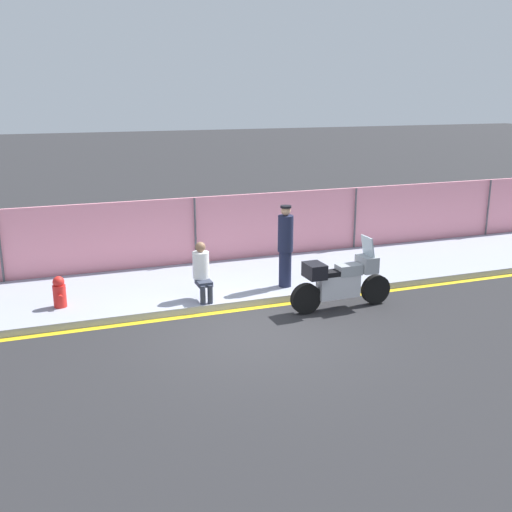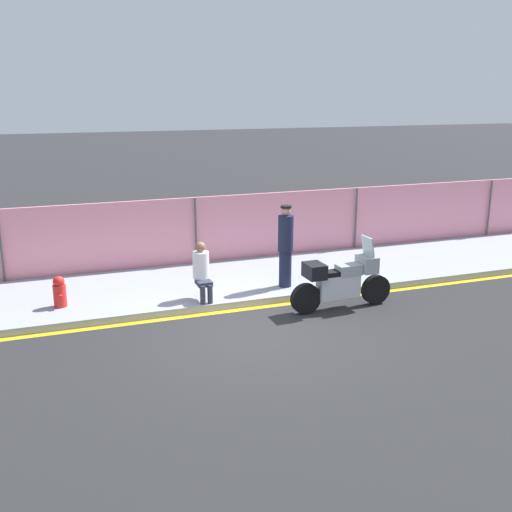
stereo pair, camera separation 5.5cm
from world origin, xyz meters
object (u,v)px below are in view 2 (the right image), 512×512
object	(u,v)px
motorcycle	(341,281)
person_seated_on_curb	(202,268)
officer_standing	(286,245)
fire_hydrant	(60,292)

from	to	relation	value
motorcycle	person_seated_on_curb	world-z (taller)	motorcycle
officer_standing	fire_hydrant	size ratio (longest dim) A/B	2.84
motorcycle	officer_standing	xyz separation A→B (m)	(-0.69, 1.35, 0.50)
motorcycle	person_seated_on_curb	bearing A→B (deg)	155.27
motorcycle	fire_hydrant	xyz separation A→B (m)	(-5.52, 1.68, -0.14)
motorcycle	officer_standing	bearing A→B (deg)	115.96
fire_hydrant	officer_standing	bearing A→B (deg)	-3.95
officer_standing	person_seated_on_curb	size ratio (longest dim) A/B	1.50
motorcycle	officer_standing	size ratio (longest dim) A/B	1.24
motorcycle	officer_standing	world-z (taller)	officer_standing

